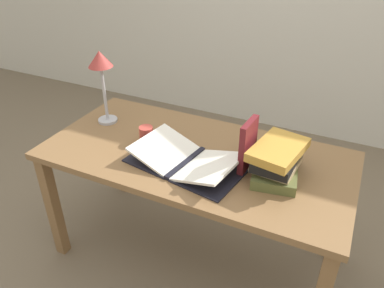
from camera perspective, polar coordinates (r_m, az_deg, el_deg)
ground_plane at (r=2.40m, az=0.44°, el=-16.10°), size 12.00×12.00×0.00m
reading_desk at (r=1.97m, az=0.52°, el=-3.48°), size 1.58×0.77×0.73m
open_book at (r=1.83m, az=-0.89°, el=-2.49°), size 0.61×0.41×0.08m
book_stack_tall at (r=1.76m, az=12.80°, el=-2.50°), size 0.25×0.32×0.16m
book_standing_upright at (r=1.76m, az=8.50°, el=-0.25°), size 0.04×0.16×0.26m
reading_lamp at (r=2.15m, az=-13.71°, el=11.23°), size 0.14×0.14×0.43m
coffee_mug at (r=2.01m, az=-6.93°, el=1.43°), size 0.10×0.07×0.09m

